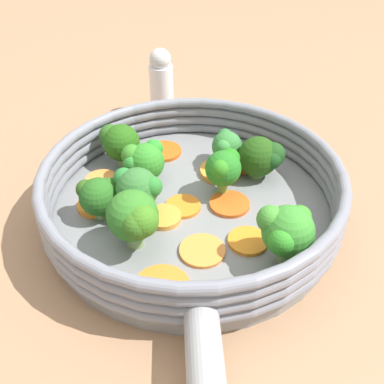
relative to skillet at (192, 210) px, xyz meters
The scene contains 26 objects.
ground_plane 0.01m from the skillet, ahead, with size 4.00×4.00×0.00m, color #9C7453.
skillet is the anchor object (origin of this frame).
skillet_rim_wall 0.03m from the skillet, ahead, with size 0.29×0.29×0.05m.
skillet_rivet_left 0.14m from the skillet, 169.23° to the left, with size 0.01×0.01×0.01m, color gray.
skillet_rivet_right 0.14m from the skillet, 155.62° to the right, with size 0.01×0.01×0.01m, color gray.
carrot_slice_0 0.07m from the skillet, 168.17° to the right, with size 0.04×0.04×0.00m, color orange.
carrot_slice_1 0.11m from the skillet, behind, with size 0.05×0.05×0.01m, color orange.
carrot_slice_2 0.06m from the skillet, 26.83° to the right, with size 0.04×0.04×0.01m, color orange.
carrot_slice_3 0.04m from the skillet, 134.18° to the left, with size 0.03×0.03×0.01m, color #F39938.
carrot_slice_4 0.09m from the skillet, 34.91° to the right, with size 0.04×0.04×0.01m, color orange.
carrot_slice_5 0.04m from the skillet, 82.77° to the right, with size 0.04×0.04×0.00m, color orange.
carrot_slice_6 0.10m from the skillet, 74.31° to the left, with size 0.03×0.03×0.01m, color #F78D3E.
carrot_slice_7 0.10m from the skillet, 23.71° to the left, with size 0.04×0.04×0.00m, color orange.
carrot_slice_8 0.01m from the skillet, 128.57° to the left, with size 0.04×0.04×0.00m, color orange.
carrot_slice_9 0.08m from the skillet, 133.16° to the right, with size 0.04×0.04×0.00m, color orange.
carrot_slice_10 0.10m from the skillet, 96.78° to the left, with size 0.04×0.04×0.00m, color orange.
broccoli_floret_0 0.07m from the skillet, 110.14° to the left, with size 0.04×0.05×0.05m.
broccoli_floret_1 0.05m from the skillet, 57.84° to the right, with size 0.04×0.04×0.05m.
broccoli_floret_2 0.09m from the skillet, 53.25° to the right, with size 0.04×0.05×0.05m.
broccoli_floret_3 0.07m from the skillet, 55.95° to the left, with size 0.04×0.04×0.04m.
broccoli_floret_4 0.11m from the skillet, 51.85° to the left, with size 0.04×0.05×0.05m.
broccoli_floret_5 0.09m from the skillet, 145.15° to the left, with size 0.05×0.05×0.06m.
broccoli_floret_6 0.10m from the skillet, 104.80° to the left, with size 0.04×0.04×0.04m.
broccoli_floret_7 0.09m from the skillet, 24.24° to the right, with size 0.04×0.03×0.04m.
broccoli_floret_8 0.12m from the skillet, 129.79° to the right, with size 0.05×0.05×0.06m.
salt_shaker 0.23m from the skillet, 14.79° to the left, with size 0.03×0.03×0.09m.
Camera 1 is at (-0.34, -0.02, 0.30)m, focal length 42.00 mm.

